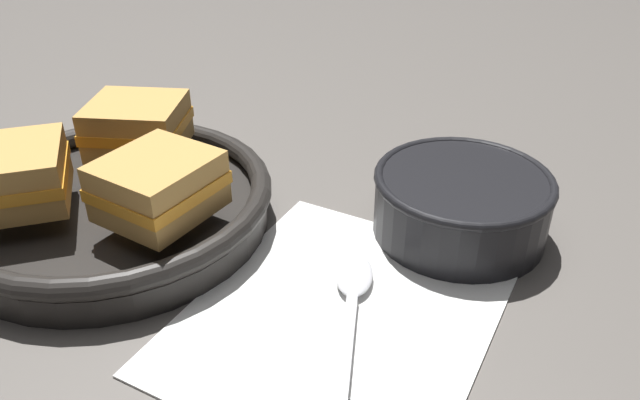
# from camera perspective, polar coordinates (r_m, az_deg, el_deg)

# --- Properties ---
(ground_plane) EXTENTS (4.00, 4.00, 0.00)m
(ground_plane) POSITION_cam_1_polar(r_m,az_deg,el_deg) (0.52, 1.03, -4.23)
(ground_plane) COLOR #56514C
(napkin) EXTENTS (0.26, 0.23, 0.00)m
(napkin) POSITION_cam_1_polar(r_m,az_deg,el_deg) (0.46, 1.87, -10.37)
(napkin) COLOR white
(napkin) RESTS_ON ground_plane
(soup_bowl) EXTENTS (0.15, 0.15, 0.06)m
(soup_bowl) POSITION_cam_1_polar(r_m,az_deg,el_deg) (0.53, 12.79, -0.05)
(soup_bowl) COLOR black
(soup_bowl) RESTS_ON ground_plane
(spoon) EXTENTS (0.15, 0.09, 0.01)m
(spoon) POSITION_cam_1_polar(r_m,az_deg,el_deg) (0.46, 2.99, -8.56)
(spoon) COLOR silver
(spoon) RESTS_ON napkin
(skillet) EXTENTS (0.27, 0.38, 0.04)m
(skillet) POSITION_cam_1_polar(r_m,az_deg,el_deg) (0.57, -18.47, -0.37)
(skillet) COLOR black
(skillet) RESTS_ON ground_plane
(sandwich_near_left) EXTENTS (0.11, 0.11, 0.05)m
(sandwich_near_left) POSITION_cam_1_polar(r_m,az_deg,el_deg) (0.60, -16.35, 6.54)
(sandwich_near_left) COLOR #C18E47
(sandwich_near_left) RESTS_ON skillet
(sandwich_near_right) EXTENTS (0.11, 0.11, 0.05)m
(sandwich_near_right) POSITION_cam_1_polar(r_m,az_deg,el_deg) (0.55, -26.04, 2.07)
(sandwich_near_right) COLOR #C18E47
(sandwich_near_right) RESTS_ON skillet
(sandwich_far_left) EXTENTS (0.09, 0.08, 0.05)m
(sandwich_far_left) POSITION_cam_1_polar(r_m,az_deg,el_deg) (0.49, -14.56, 1.26)
(sandwich_far_left) COLOR #C18E47
(sandwich_far_left) RESTS_ON skillet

